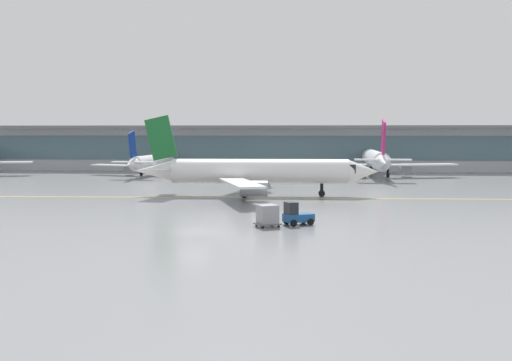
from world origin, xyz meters
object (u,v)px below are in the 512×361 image
(baggage_tug, at_px, (296,215))
(cargo_dolly_lead, at_px, (268,215))
(gate_airplane_2, at_px, (375,160))
(taxiing_regional_jet, at_px, (257,172))
(gate_airplane_1, at_px, (152,162))

(baggage_tug, relative_size, cargo_dolly_lead, 1.14)
(gate_airplane_2, height_order, cargo_dolly_lead, gate_airplane_2)
(baggage_tug, distance_m, cargo_dolly_lead, 2.82)
(gate_airplane_2, bearing_deg, taxiing_regional_jet, 152.72)
(gate_airplane_1, distance_m, taxiing_regional_jet, 42.93)
(taxiing_regional_jet, relative_size, baggage_tug, 10.71)
(baggage_tug, xyz_separation_m, cargo_dolly_lead, (-2.51, -1.29, 0.16))
(gate_airplane_1, relative_size, gate_airplane_2, 0.82)
(gate_airplane_1, height_order, baggage_tug, gate_airplane_1)
(cargo_dolly_lead, bearing_deg, gate_airplane_1, 85.17)
(gate_airplane_1, relative_size, taxiing_regional_jet, 0.82)
(taxiing_regional_jet, height_order, baggage_tug, taxiing_regional_jet)
(taxiing_regional_jet, relative_size, cargo_dolly_lead, 12.17)
(gate_airplane_2, distance_m, baggage_tug, 61.94)
(taxiing_regional_jet, distance_m, cargo_dolly_lead, 25.91)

